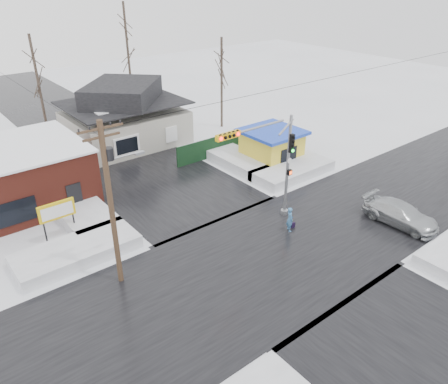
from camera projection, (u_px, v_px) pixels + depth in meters
ground at (273, 255)px, 25.57m from camera, size 120.00×120.00×0.00m
road_ns at (273, 255)px, 25.57m from camera, size 10.00×120.00×0.02m
road_ew at (273, 255)px, 25.57m from camera, size 120.00×10.00×0.02m
snowbank_nw at (77, 251)px, 25.25m from camera, size 7.00×3.00×0.80m
snowbank_ne at (292, 170)px, 35.22m from camera, size 7.00×3.00×0.80m
snowbank_nside_w at (77, 207)px, 29.82m from camera, size 3.00×8.00×0.80m
snowbank_nside_e at (234, 158)px, 37.58m from camera, size 3.00×8.00×0.80m
traffic_signal at (271, 158)px, 26.88m from camera, size 6.05×0.68×7.00m
utility_pole at (111, 196)px, 21.24m from camera, size 3.15×0.44×9.00m
marquee_sign at (57, 212)px, 26.28m from camera, size 2.20×0.21×2.55m
house at (125, 116)px, 40.71m from camera, size 10.40×8.40×5.76m
kiosk at (272, 146)px, 37.08m from camera, size 4.60×4.60×2.88m
fence at (215, 147)px, 38.46m from camera, size 8.00×0.12×1.80m
tree_far_left at (34, 59)px, 37.70m from camera, size 3.00×3.00×10.00m
tree_far_mid at (126, 28)px, 43.89m from camera, size 3.00×3.00×12.00m
tree_far_right at (222, 57)px, 42.77m from camera, size 3.00×3.00×9.00m
pedestrian at (290, 219)px, 27.59m from camera, size 0.60×0.71×1.66m
car at (400, 214)px, 28.38m from camera, size 2.26×5.06×1.44m
shopping_bag at (293, 225)px, 28.20m from camera, size 0.28×0.12×0.35m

